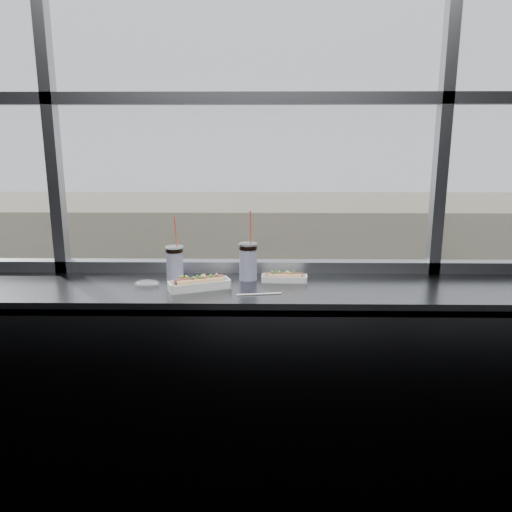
{
  "coord_description": "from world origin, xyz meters",
  "views": [
    {
      "loc": [
        0.09,
        -1.12,
        1.79
      ],
      "look_at": [
        0.05,
        1.23,
        1.25
      ],
      "focal_mm": 35.0,
      "sensor_mm": 36.0,
      "label": 1
    }
  ],
  "objects_px": {
    "car_far_b": "(296,348)",
    "pedestrian_c": "(319,320)",
    "loose_straw": "(259,294)",
    "pedestrian_b": "(257,329)",
    "wrapper": "(147,283)",
    "car_near_d": "(454,431)",
    "soda_cup_left": "(175,262)",
    "pedestrian_d": "(397,326)",
    "hotdog_tray_right": "(284,277)",
    "tree_left": "(137,292)",
    "hotdog_tray_left": "(199,283)",
    "car_near_b": "(102,426)",
    "tree_center": "(255,298)",
    "tree_right": "(451,293)",
    "car_far_a": "(74,349)",
    "pedestrian_a": "(177,323)",
    "car_near_c": "(285,427)",
    "car_far_c": "(495,351)",
    "soda_cup_right": "(248,260)"
  },
  "relations": [
    {
      "from": "soda_cup_left",
      "to": "soda_cup_right",
      "type": "height_order",
      "value": "soda_cup_right"
    },
    {
      "from": "car_near_b",
      "to": "car_far_a",
      "type": "xyz_separation_m",
      "value": [
        -4.14,
        8.0,
        -0.07
      ]
    },
    {
      "from": "hotdog_tray_right",
      "to": "car_near_d",
      "type": "bearing_deg",
      "value": 67.41
    },
    {
      "from": "soda_cup_left",
      "to": "wrapper",
      "type": "relative_size",
      "value": 3.08
    },
    {
      "from": "hotdog_tray_right",
      "to": "car_far_c",
      "type": "relative_size",
      "value": 0.04
    },
    {
      "from": "hotdog_tray_left",
      "to": "pedestrian_b",
      "type": "bearing_deg",
      "value": 68.57
    },
    {
      "from": "loose_straw",
      "to": "pedestrian_a",
      "type": "relative_size",
      "value": 0.09
    },
    {
      "from": "pedestrian_c",
      "to": "car_near_b",
      "type": "bearing_deg",
      "value": 50.54
    },
    {
      "from": "car_near_b",
      "to": "tree_left",
      "type": "distance_m",
      "value": 12.27
    },
    {
      "from": "hotdog_tray_left",
      "to": "soda_cup_right",
      "type": "distance_m",
      "value": 0.3
    },
    {
      "from": "pedestrian_b",
      "to": "hotdog_tray_left",
      "type": "bearing_deg",
      "value": -89.86
    },
    {
      "from": "car_far_c",
      "to": "car_near_d",
      "type": "xyz_separation_m",
      "value": [
        -5.28,
        -8.0,
        -0.08
      ]
    },
    {
      "from": "pedestrian_a",
      "to": "pedestrian_c",
      "type": "bearing_deg",
      "value": -84.84
    },
    {
      "from": "hotdog_tray_left",
      "to": "car_far_a",
      "type": "xyz_separation_m",
      "value": [
        -10.57,
        24.34,
        -11.08
      ]
    },
    {
      "from": "car_far_a",
      "to": "tree_left",
      "type": "distance_m",
      "value": 5.36
    },
    {
      "from": "car_far_b",
      "to": "car_near_c",
      "type": "xyz_separation_m",
      "value": [
        -0.96,
        -8.0,
        -0.01
      ]
    },
    {
      "from": "hotdog_tray_left",
      "to": "pedestrian_b",
      "type": "relative_size",
      "value": 0.13
    },
    {
      "from": "loose_straw",
      "to": "tree_left",
      "type": "height_order",
      "value": "loose_straw"
    },
    {
      "from": "wrapper",
      "to": "car_near_d",
      "type": "relative_size",
      "value": 0.02
    },
    {
      "from": "car_far_a",
      "to": "car_near_b",
      "type": "bearing_deg",
      "value": -154.45
    },
    {
      "from": "loose_straw",
      "to": "pedestrian_b",
      "type": "distance_m",
      "value": 29.48
    },
    {
      "from": "wrapper",
      "to": "pedestrian_b",
      "type": "bearing_deg",
      "value": 89.58
    },
    {
      "from": "hotdog_tray_right",
      "to": "hotdog_tray_left",
      "type": "bearing_deg",
      "value": -158.37
    },
    {
      "from": "car_far_c",
      "to": "tree_left",
      "type": "bearing_deg",
      "value": 84.35
    },
    {
      "from": "hotdog_tray_left",
      "to": "tree_left",
      "type": "distance_m",
      "value": 30.69
    },
    {
      "from": "hotdog_tray_left",
      "to": "loose_straw",
      "type": "bearing_deg",
      "value": -38.13
    },
    {
      "from": "car_near_c",
      "to": "car_near_d",
      "type": "bearing_deg",
      "value": -89.08
    },
    {
      "from": "wrapper",
      "to": "pedestrian_c",
      "type": "xyz_separation_m",
      "value": [
        4.34,
        29.05,
        -10.94
      ]
    },
    {
      "from": "car_near_b",
      "to": "tree_center",
      "type": "height_order",
      "value": "tree_center"
    },
    {
      "from": "hotdog_tray_right",
      "to": "tree_center",
      "type": "height_order",
      "value": "hotdog_tray_right"
    },
    {
      "from": "soda_cup_left",
      "to": "tree_right",
      "type": "distance_m",
      "value": 32.07
    },
    {
      "from": "hotdog_tray_right",
      "to": "car_near_b",
      "type": "xyz_separation_m",
      "value": [
        -6.84,
        16.2,
        -11.01
      ]
    },
    {
      "from": "hotdog_tray_right",
      "to": "car_far_b",
      "type": "bearing_deg",
      "value": 89.03
    },
    {
      "from": "loose_straw",
      "to": "car_near_b",
      "type": "height_order",
      "value": "loose_straw"
    },
    {
      "from": "wrapper",
      "to": "car_far_a",
      "type": "distance_m",
      "value": 28.61
    },
    {
      "from": "car_near_d",
      "to": "pedestrian_c",
      "type": "distance_m",
      "value": 13.44
    },
    {
      "from": "hotdog_tray_left",
      "to": "car_near_c",
      "type": "bearing_deg",
      "value": 64.08
    },
    {
      "from": "pedestrian_c",
      "to": "hotdog_tray_right",
      "type": "bearing_deg",
      "value": 82.78
    },
    {
      "from": "wrapper",
      "to": "tree_right",
      "type": "height_order",
      "value": "wrapper"
    },
    {
      "from": "hotdog_tray_left",
      "to": "car_near_c",
      "type": "height_order",
      "value": "hotdog_tray_left"
    },
    {
      "from": "tree_right",
      "to": "car_far_a",
      "type": "bearing_deg",
      "value": -170.09
    },
    {
      "from": "hotdog_tray_left",
      "to": "hotdog_tray_right",
      "type": "distance_m",
      "value": 0.43
    },
    {
      "from": "car_far_b",
      "to": "pedestrian_b",
      "type": "bearing_deg",
      "value": 32.3
    },
    {
      "from": "soda_cup_left",
      "to": "pedestrian_d",
      "type": "relative_size",
      "value": 0.15
    },
    {
      "from": "wrapper",
      "to": "pedestrian_a",
      "type": "bearing_deg",
      "value": 100.01
    },
    {
      "from": "car_far_b",
      "to": "pedestrian_c",
      "type": "bearing_deg",
      "value": -26.66
    },
    {
      "from": "tree_left",
      "to": "tree_right",
      "type": "height_order",
      "value": "tree_right"
    },
    {
      "from": "pedestrian_b",
      "to": "tree_right",
      "type": "relative_size",
      "value": 0.47
    },
    {
      "from": "tree_left",
      "to": "hotdog_tray_right",
      "type": "bearing_deg",
      "value": -73.77
    },
    {
      "from": "pedestrian_d",
      "to": "tree_left",
      "type": "distance_m",
      "value": 16.92
    }
  ]
}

